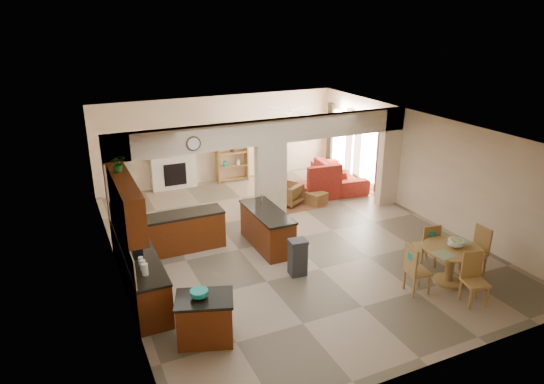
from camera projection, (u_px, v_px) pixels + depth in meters
name	position (u px, v px, depth m)	size (l,w,h in m)	color
floor	(288.00, 240.00, 11.93)	(10.00, 10.00, 0.00)	gray
ceiling	(289.00, 128.00, 10.95)	(10.00, 10.00, 0.00)	white
wall_back	(220.00, 139.00, 15.70)	(8.00, 8.00, 0.00)	beige
wall_front	(438.00, 289.00, 7.18)	(8.00, 8.00, 0.00)	beige
wall_left	(113.00, 214.00, 9.87)	(10.00, 10.00, 0.00)	beige
wall_right	(421.00, 165.00, 13.01)	(10.00, 10.00, 0.00)	beige
partition_left_pier	(121.00, 196.00, 10.84)	(0.60, 0.25, 2.80)	beige
partition_center_pier	(271.00, 185.00, 12.40)	(0.80, 0.25, 2.20)	beige
partition_right_pier	(389.00, 157.00, 13.74)	(0.60, 0.25, 2.80)	beige
partition_header	(271.00, 132.00, 11.91)	(8.00, 0.25, 0.60)	beige
kitchen_counter	(156.00, 253.00, 10.28)	(2.52, 3.29, 1.48)	#491D08
upper_cabinets	(125.00, 202.00, 9.08)	(0.35, 2.40, 0.90)	#491D08
peninsula	(267.00, 229.00, 11.44)	(0.70, 1.85, 0.91)	#491D08
wall_clock	(194.00, 144.00, 11.02)	(0.34, 0.34, 0.03)	#502D1A
rug	(292.00, 203.00, 14.18)	(1.60, 1.30, 0.01)	brown
fireplace	(174.00, 170.00, 15.21)	(1.60, 0.35, 1.20)	white
shelving_unit	(232.00, 154.00, 15.86)	(1.00, 0.32, 1.80)	olive
window_a	(370.00, 152.00, 15.02)	(0.02, 0.90, 1.90)	white
window_b	(340.00, 139.00, 16.47)	(0.02, 0.90, 1.90)	white
glazed_door	(354.00, 150.00, 15.80)	(0.02, 0.70, 2.10)	white
drape_a_left	(380.00, 157.00, 14.50)	(0.10, 0.28, 2.30)	#3D1918
drape_a_right	(358.00, 147.00, 15.52)	(0.10, 0.28, 2.30)	#3D1918
drape_b_left	(349.00, 144.00, 15.94)	(0.10, 0.28, 2.30)	#3D1918
drape_b_right	(330.00, 136.00, 16.97)	(0.10, 0.28, 2.30)	#3D1918
ceiling_fan	(289.00, 110.00, 14.18)	(1.00, 1.00, 0.10)	white
kitchen_island	(205.00, 319.00, 8.13)	(1.13, 0.96, 0.83)	#491D08
teal_bowl	(199.00, 294.00, 7.96)	(0.30, 0.30, 0.14)	teal
trash_can	(298.00, 259.00, 10.23)	(0.35, 0.30, 0.74)	#2C2C2F
dining_table	(451.00, 260.00, 9.85)	(1.17, 1.17, 0.80)	olive
fruit_bowl	(456.00, 243.00, 9.76)	(0.32, 0.32, 0.17)	#89B226
sofa	(339.00, 174.00, 15.61)	(0.97, 2.47, 0.72)	maroon
chaise	(318.00, 190.00, 14.64)	(1.07, 0.88, 0.43)	maroon
armchair	(288.00, 194.00, 14.05)	(0.67, 0.69, 0.63)	maroon
ottoman	(316.00, 198.00, 14.10)	(0.49, 0.49, 0.35)	maroon
plant	(118.00, 163.00, 9.28)	(0.31, 0.27, 0.34)	#144A13
chair_north	(428.00, 244.00, 10.47)	(0.48, 0.48, 1.02)	olive
chair_east	(478.00, 248.00, 10.27)	(0.44, 0.43, 1.02)	olive
chair_south	(474.00, 276.00, 9.20)	(0.51, 0.51, 1.02)	olive
chair_west	(414.00, 268.00, 9.49)	(0.47, 0.47, 1.02)	olive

